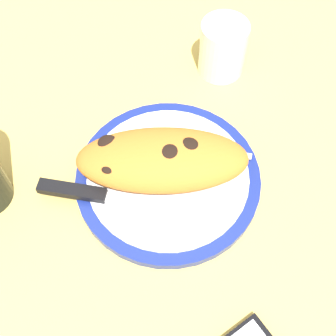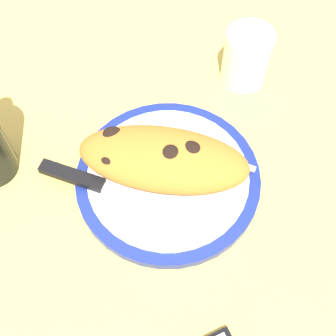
% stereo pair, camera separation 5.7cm
% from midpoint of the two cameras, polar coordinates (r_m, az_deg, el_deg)
% --- Properties ---
extents(ground_plane, '(1.50, 1.50, 0.03)m').
position_cam_midpoint_polar(ground_plane, '(0.69, 2.39, -2.45)').
color(ground_plane, '#DBB756').
extents(plate, '(0.27, 0.27, 0.02)m').
position_cam_midpoint_polar(plate, '(0.66, 2.47, -1.48)').
color(plate, navy).
rests_on(plate, ground_plane).
extents(calzone, '(0.27, 0.18, 0.06)m').
position_cam_midpoint_polar(calzone, '(0.64, 1.98, 0.99)').
color(calzone, orange).
rests_on(calzone, plate).
extents(fork, '(0.18, 0.03, 0.00)m').
position_cam_midpoint_polar(fork, '(0.68, 4.93, 2.60)').
color(fork, silver).
rests_on(fork, plate).
extents(knife, '(0.24, 0.05, 0.01)m').
position_cam_midpoint_polar(knife, '(0.65, -7.18, -2.04)').
color(knife, silver).
rests_on(knife, plate).
extents(water_glass, '(0.08, 0.08, 0.10)m').
position_cam_midpoint_polar(water_glass, '(0.78, 12.06, 13.20)').
color(water_glass, silver).
rests_on(water_glass, ground_plane).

